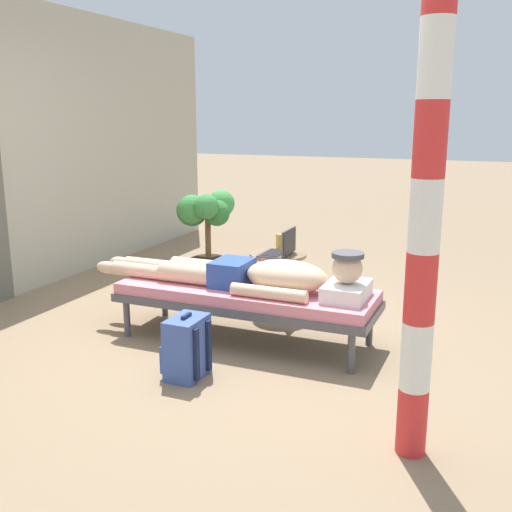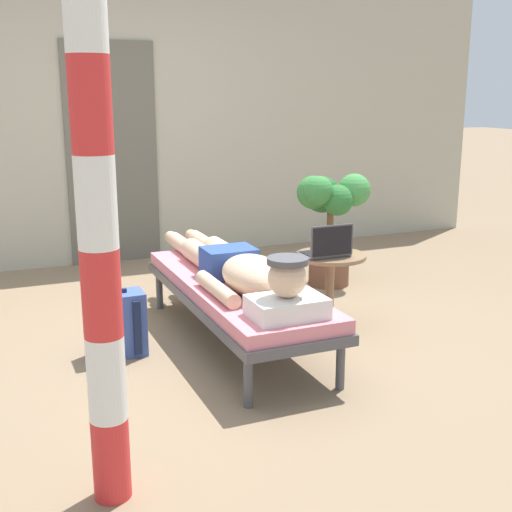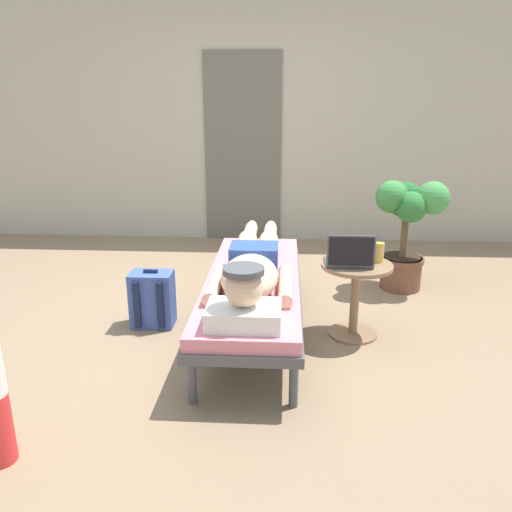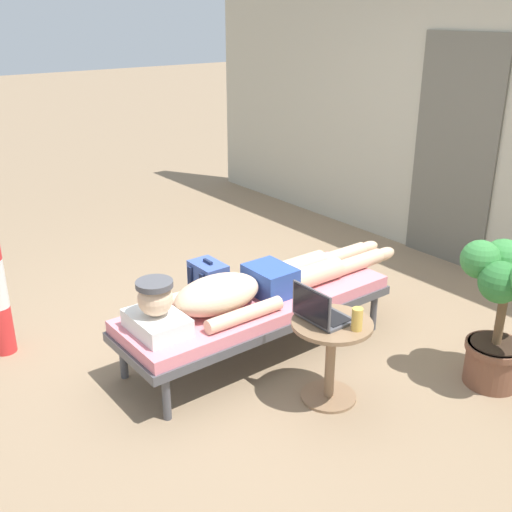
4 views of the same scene
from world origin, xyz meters
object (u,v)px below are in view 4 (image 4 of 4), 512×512
(lounge_chair, at_px, (257,307))
(backpack, at_px, (209,287))
(potted_plant, at_px, (507,297))
(laptop, at_px, (319,312))
(person_reclining, at_px, (247,287))
(drink_glass, at_px, (357,319))
(side_table, at_px, (331,347))

(lounge_chair, distance_m, backpack, 0.75)
(lounge_chair, relative_size, potted_plant, 2.08)
(lounge_chair, relative_size, laptop, 6.28)
(lounge_chair, xyz_separation_m, person_reclining, (-0.00, -0.09, 0.17))
(potted_plant, bearing_deg, drink_glass, -111.81)
(person_reclining, xyz_separation_m, side_table, (0.70, 0.10, -0.16))
(laptop, height_order, potted_plant, potted_plant)
(side_table, bearing_deg, backpack, 176.73)
(person_reclining, height_order, side_table, person_reclining)
(potted_plant, bearing_deg, person_reclining, -138.87)
(side_table, bearing_deg, lounge_chair, -179.04)
(potted_plant, bearing_deg, side_table, -118.29)
(person_reclining, relative_size, backpack, 5.12)
(backpack, bearing_deg, person_reclining, -14.01)
(lounge_chair, relative_size, backpack, 4.59)
(laptop, bearing_deg, side_table, 40.52)
(side_table, xyz_separation_m, drink_glass, (0.15, 0.04, 0.23))
(person_reclining, distance_m, drink_glass, 0.86)
(side_table, distance_m, potted_plant, 1.12)
(person_reclining, xyz_separation_m, backpack, (-0.73, 0.18, -0.32))
(side_table, relative_size, potted_plant, 0.56)
(drink_glass, bearing_deg, potted_plant, 68.19)
(side_table, distance_m, drink_glass, 0.28)
(lounge_chair, bearing_deg, drink_glass, 3.75)
(drink_glass, xyz_separation_m, backpack, (-1.58, 0.04, -0.39))
(person_reclining, bearing_deg, potted_plant, 41.13)
(side_table, relative_size, backpack, 1.23)
(lounge_chair, xyz_separation_m, laptop, (0.64, -0.04, 0.24))
(backpack, distance_m, potted_plant, 2.17)
(person_reclining, relative_size, side_table, 4.15)
(lounge_chair, bearing_deg, laptop, -3.55)
(side_table, relative_size, drink_glass, 3.88)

